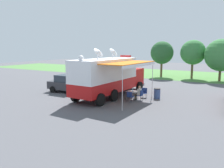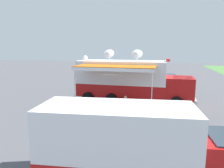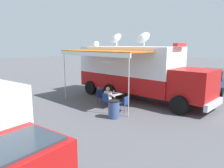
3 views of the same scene
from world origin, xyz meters
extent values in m
plane|color=#515156|center=(0.00, 0.00, 0.00)|extent=(100.00, 100.00, 0.00)
cube|color=#4C7F3D|center=(0.00, 20.79, 0.00)|extent=(80.00, 14.00, 0.01)
cube|color=silver|center=(-2.07, 0.49, 0.00)|extent=(0.29, 4.80, 0.01)
cube|color=#B71414|center=(0.00, 0.00, 1.15)|extent=(2.75, 7.28, 1.10)
cube|color=white|center=(0.00, 0.00, 2.55)|extent=(2.75, 7.28, 1.70)
cube|color=white|center=(0.00, 0.00, 1.70)|extent=(2.77, 7.30, 0.10)
cube|color=#B71414|center=(0.16, 4.65, 1.45)|extent=(2.37, 2.18, 1.70)
cube|color=#28333D|center=(0.17, 4.85, 1.95)|extent=(2.20, 1.55, 0.70)
cube|color=silver|center=(0.20, 5.78, 0.55)|extent=(2.38, 0.28, 0.36)
cylinder|color=black|center=(-1.09, 4.49, 0.50)|extent=(0.34, 1.01, 1.00)
cylinder|color=black|center=(1.41, 4.40, 0.50)|extent=(0.34, 1.01, 1.00)
cylinder|color=black|center=(-1.27, -0.50, 0.50)|extent=(0.34, 1.01, 1.00)
cylinder|color=black|center=(1.23, -0.58, 0.50)|extent=(0.34, 1.01, 1.00)
cylinder|color=black|center=(-1.34, -2.47, 0.50)|extent=(0.34, 1.01, 1.00)
cylinder|color=black|center=(1.16, -2.56, 0.50)|extent=(0.34, 1.01, 1.00)
cube|color=white|center=(0.00, 0.00, 3.45)|extent=(2.75, 7.28, 0.10)
cube|color=red|center=(0.13, 3.70, 3.62)|extent=(1.11, 0.32, 0.20)
cylinder|color=silver|center=(-0.04, -1.08, 3.73)|extent=(0.10, 0.10, 0.45)
cone|color=silver|center=(0.11, -1.08, 4.13)|extent=(0.75, 0.92, 0.81)
cylinder|color=silver|center=(0.04, 1.26, 3.73)|extent=(0.10, 0.10, 0.45)
cone|color=silver|center=(0.19, 1.25, 4.13)|extent=(0.75, 0.92, 0.81)
sphere|color=white|center=(-0.11, -3.20, 3.68)|extent=(0.44, 0.44, 0.44)
cube|color=orange|center=(2.35, -0.08, 3.25)|extent=(2.40, 5.83, 0.06)
cube|color=white|center=(3.41, -0.12, 3.11)|extent=(0.28, 5.76, 0.24)
cylinder|color=silver|center=(3.44, 2.61, 1.63)|extent=(0.05, 0.05, 3.25)
cylinder|color=silver|center=(3.25, -2.85, 1.63)|extent=(0.05, 0.05, 3.25)
cube|color=silver|center=(2.28, 0.70, 0.71)|extent=(0.83, 0.83, 0.03)
cylinder|color=#333338|center=(1.92, 1.08, 0.35)|extent=(0.03, 0.03, 0.70)
cylinder|color=#333338|center=(2.66, 1.06, 0.35)|extent=(0.03, 0.03, 0.70)
cylinder|color=#333338|center=(1.90, 0.34, 0.35)|extent=(0.03, 0.03, 0.70)
cylinder|color=#333338|center=(2.64, 0.32, 0.35)|extent=(0.03, 0.03, 0.70)
cylinder|color=#4C99D8|center=(2.38, 0.73, 0.83)|extent=(0.07, 0.07, 0.20)
cylinder|color=white|center=(2.38, 0.73, 0.94)|extent=(0.04, 0.04, 0.02)
cube|color=navy|center=(2.98, 0.80, 0.42)|extent=(0.50, 0.50, 0.04)
cube|color=navy|center=(3.20, 0.79, 0.65)|extent=(0.06, 0.48, 0.44)
cylinder|color=#333338|center=(2.75, 0.59, 0.21)|extent=(0.02, 0.02, 0.42)
cylinder|color=#333338|center=(2.77, 1.03, 0.21)|extent=(0.02, 0.02, 0.42)
cylinder|color=#333338|center=(3.19, 0.57, 0.21)|extent=(0.02, 0.02, 0.42)
cylinder|color=#333338|center=(3.21, 1.01, 0.21)|extent=(0.02, 0.02, 0.42)
cube|color=navy|center=(2.56, -0.05, 0.42)|extent=(0.50, 0.50, 0.04)
cube|color=navy|center=(2.55, -0.27, 0.65)|extent=(0.48, 0.06, 0.44)
cylinder|color=#333338|center=(2.35, 0.18, 0.21)|extent=(0.02, 0.02, 0.42)
cylinder|color=#333338|center=(2.79, 0.16, 0.21)|extent=(0.02, 0.02, 0.42)
cylinder|color=#333338|center=(2.33, -0.26, 0.21)|extent=(0.02, 0.02, 0.42)
cylinder|color=#333338|center=(2.77, -0.28, 0.21)|extent=(0.02, 0.02, 0.42)
cube|color=navy|center=(2.96, 1.85, 0.42)|extent=(0.56, 0.56, 0.04)
cube|color=navy|center=(2.92, 2.07, 0.65)|extent=(0.48, 0.13, 0.44)
cylinder|color=#333338|center=(3.22, 1.68, 0.21)|extent=(0.02, 0.02, 0.42)
cylinder|color=#333338|center=(2.79, 1.60, 0.21)|extent=(0.02, 0.02, 0.42)
cylinder|color=#333338|center=(3.14, 2.11, 0.21)|extent=(0.02, 0.02, 0.42)
cylinder|color=#333338|center=(2.71, 2.03, 0.21)|extent=(0.02, 0.02, 0.42)
cube|color=silver|center=(2.98, 0.80, 0.72)|extent=(0.25, 0.37, 0.56)
sphere|color=tan|center=(2.98, 0.80, 1.14)|extent=(0.22, 0.22, 0.22)
cylinder|color=silver|center=(2.85, 0.57, 0.76)|extent=(0.43, 0.11, 0.34)
cylinder|color=silver|center=(2.87, 1.03, 0.76)|extent=(0.43, 0.11, 0.34)
cylinder|color=#383323|center=(2.80, 0.71, 0.44)|extent=(0.38, 0.14, 0.13)
cylinder|color=#383323|center=(2.62, 0.71, 0.21)|extent=(0.11, 0.11, 0.42)
cube|color=black|center=(2.56, 0.71, 0.04)|extent=(0.24, 0.11, 0.07)
cylinder|color=#383323|center=(2.80, 0.91, 0.44)|extent=(0.38, 0.14, 0.13)
cylinder|color=#383323|center=(2.62, 0.91, 0.21)|extent=(0.11, 0.11, 0.42)
cube|color=black|center=(2.56, 0.91, 0.04)|extent=(0.24, 0.11, 0.07)
cylinder|color=#384C7F|center=(4.08, 2.18, 0.42)|extent=(0.56, 0.56, 0.85)
cylinder|color=black|center=(4.08, 2.18, 0.88)|extent=(0.57, 0.57, 0.06)
cube|color=navy|center=(-5.58, 4.02, 0.70)|extent=(4.30, 2.06, 0.76)
cube|color=#28333D|center=(-5.73, 4.01, 1.42)|extent=(2.19, 1.73, 0.68)
cylinder|color=black|center=(-4.34, 5.00, 0.32)|extent=(0.65, 0.26, 0.64)
cylinder|color=black|center=(-4.23, 3.20, 0.32)|extent=(0.65, 0.26, 0.64)
cylinder|color=black|center=(-6.94, 4.84, 0.32)|extent=(0.65, 0.26, 0.64)
cylinder|color=black|center=(-6.83, 3.04, 0.32)|extent=(0.65, 0.26, 0.64)
cube|color=#2D2D33|center=(-4.55, 0.27, 0.70)|extent=(4.21, 1.83, 0.76)
cube|color=#28333D|center=(-4.70, 0.27, 1.42)|extent=(2.11, 1.61, 0.68)
cylinder|color=black|center=(-3.25, 1.18, 0.32)|extent=(0.64, 0.22, 0.64)
cylinder|color=black|center=(-3.24, -0.62, 0.32)|extent=(0.64, 0.22, 0.64)
cylinder|color=black|center=(-5.86, 1.16, 0.32)|extent=(0.64, 0.22, 0.64)
cylinder|color=black|center=(-5.85, -0.64, 0.32)|extent=(0.64, 0.22, 0.64)
cylinder|color=brown|center=(-0.41, 16.85, 1.24)|extent=(0.32, 0.32, 2.48)
sphere|color=#285B2D|center=(-0.41, 16.85, 3.69)|extent=(3.44, 3.44, 3.44)
cylinder|color=brown|center=(4.05, 17.28, 1.27)|extent=(0.32, 0.32, 2.54)
sphere|color=#387A3D|center=(4.05, 17.28, 3.78)|extent=(3.55, 3.55, 3.55)
cylinder|color=brown|center=(7.83, 16.28, 0.99)|extent=(0.32, 0.32, 1.98)
sphere|color=#387A3D|center=(7.83, 16.28, 3.48)|extent=(4.27, 4.27, 4.27)
camera|label=1|loc=(10.54, -16.62, 4.50)|focal=35.91mm
camera|label=2|loc=(17.44, 2.97, 4.63)|focal=34.34mm
camera|label=3|loc=(11.97, 8.89, 3.64)|focal=34.59mm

